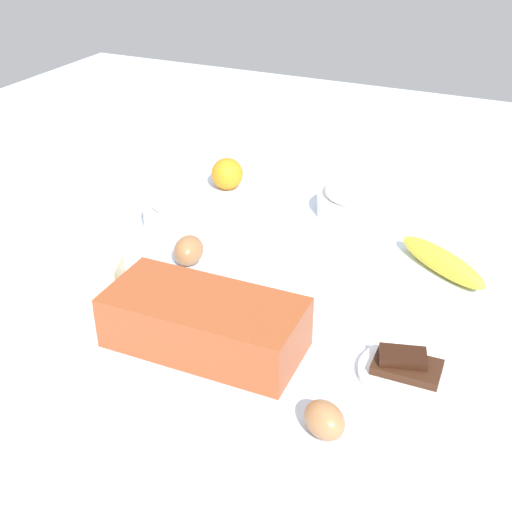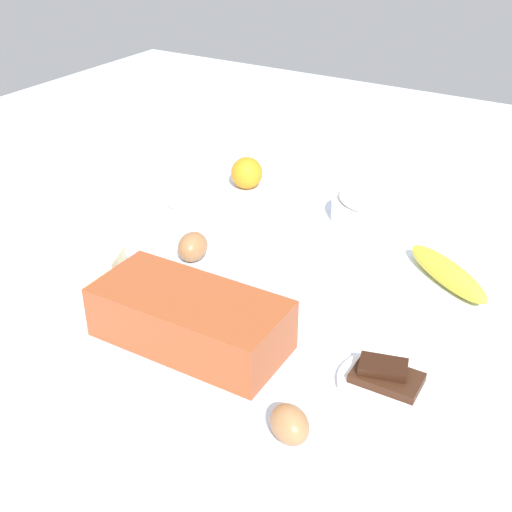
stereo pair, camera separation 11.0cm
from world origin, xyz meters
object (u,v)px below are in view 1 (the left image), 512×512
loaf_pan (204,322)px  sugar_bowl (178,210)px  flour_bowl (356,199)px  chocolate_plate (406,370)px  banana (442,262)px  egg_beside_bowl (324,420)px  egg_near_butter (189,250)px  orange_fruit (227,174)px  butter_block (93,278)px

loaf_pan → sugar_bowl: (0.23, -0.31, -0.01)m
flour_bowl → chocolate_plate: size_ratio=1.17×
sugar_bowl → banana: (-0.50, -0.04, -0.01)m
loaf_pan → egg_beside_bowl: size_ratio=4.90×
sugar_bowl → egg_near_butter: size_ratio=2.07×
flour_bowl → sugar_bowl: 0.35m
flour_bowl → egg_beside_bowl: flour_bowl is taller
orange_fruit → egg_beside_bowl: size_ratio=1.18×
banana → egg_beside_bowl: 0.44m
loaf_pan → orange_fruit: loaf_pan is taller
banana → flour_bowl: bearing=-36.6°
loaf_pan → butter_block: loaf_pan is taller
loaf_pan → chocolate_plate: 0.29m
egg_beside_bowl → sugar_bowl: bearing=-42.5°
sugar_bowl → orange_fruit: orange_fruit is taller
sugar_bowl → chocolate_plate: sugar_bowl is taller
egg_beside_bowl → flour_bowl: bearing=-76.1°
orange_fruit → chocolate_plate: size_ratio=0.52×
loaf_pan → sugar_bowl: size_ratio=2.10×
loaf_pan → sugar_bowl: bearing=-55.0°
orange_fruit → egg_beside_bowl: orange_fruit is taller
sugar_bowl → egg_near_butter: (-0.09, 0.12, -0.01)m
sugar_bowl → butter_block: bearing=90.4°
orange_fruit → chocolate_plate: bearing=138.1°
loaf_pan → chocolate_plate: loaf_pan is taller
egg_beside_bowl → chocolate_plate: egg_beside_bowl is taller
flour_bowl → banana: (-0.20, 0.15, -0.01)m
butter_block → chocolate_plate: butter_block is taller
chocolate_plate → loaf_pan: bearing=11.1°
sugar_bowl → orange_fruit: bearing=-92.9°
orange_fruit → loaf_pan: bearing=113.6°
sugar_bowl → loaf_pan: bearing=126.2°
orange_fruit → egg_near_butter: size_ratio=1.05×
egg_beside_bowl → orange_fruit: bearing=-53.9°
flour_bowl → orange_fruit: 0.29m
chocolate_plate → sugar_bowl: bearing=-26.9°
orange_fruit → butter_block: orange_fruit is taller
flour_bowl → chocolate_plate: 0.49m
loaf_pan → sugar_bowl: loaf_pan is taller
flour_bowl → banana: size_ratio=0.80×
flour_bowl → egg_near_butter: 0.37m
banana → butter_block: 0.58m
egg_beside_bowl → egg_near_butter: bearing=-39.1°
orange_fruit → butter_block: (0.01, 0.46, -0.00)m
flour_bowl → chocolate_plate: (-0.21, 0.44, -0.02)m
butter_block → egg_beside_bowl: 0.46m
egg_beside_bowl → chocolate_plate: bearing=-113.7°
orange_fruit → butter_block: size_ratio=0.76×
orange_fruit → chocolate_plate: (-0.50, 0.45, -0.02)m
banana → orange_fruit: bearing=-17.4°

